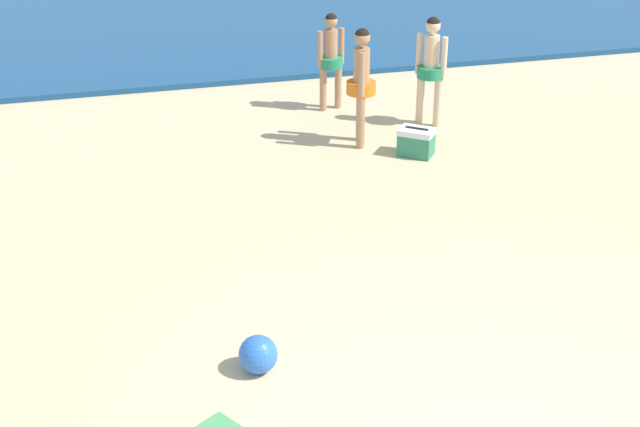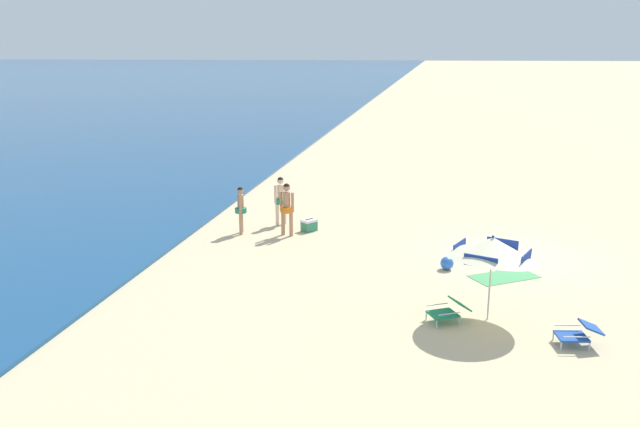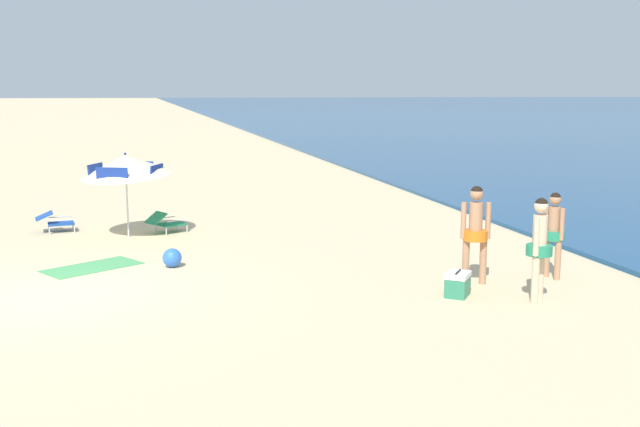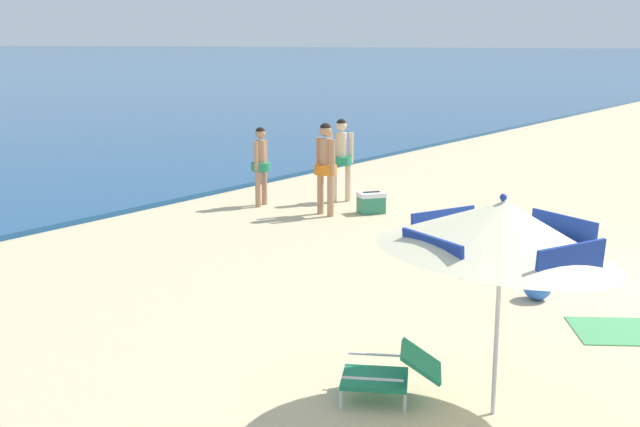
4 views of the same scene
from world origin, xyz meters
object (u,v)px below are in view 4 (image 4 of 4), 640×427
at_px(beach_umbrella_striped_main, 502,228).
at_px(person_wading_in, 261,161).
at_px(person_standing_beside, 325,162).
at_px(beach_ball, 538,286).
at_px(person_standing_near_shore, 341,154).
at_px(cooler_box, 371,203).
at_px(lounge_chair_beside_umbrella, 391,373).

distance_m(beach_umbrella_striped_main, person_wading_in, 9.57).
xyz_separation_m(beach_umbrella_striped_main, person_standing_beside, (5.84, 6.01, -0.68)).
distance_m(beach_umbrella_striped_main, beach_ball, 3.73).
distance_m(person_standing_near_shore, cooler_box, 1.49).
distance_m(lounge_chair_beside_umbrella, person_wading_in, 9.08).
relative_size(person_standing_near_shore, person_wading_in, 1.08).
xyz_separation_m(person_standing_near_shore, cooler_box, (-0.60, -1.12, -0.78)).
bearing_deg(person_standing_beside, beach_ball, -116.23).
distance_m(person_standing_beside, person_wading_in, 1.56).
xyz_separation_m(lounge_chair_beside_umbrella, beach_ball, (3.60, -0.01, -0.08)).
height_order(person_standing_beside, beach_ball, person_standing_beside).
xyz_separation_m(cooler_box, beach_ball, (-3.20, -4.54, -0.02)).
bearing_deg(lounge_chair_beside_umbrella, person_wading_in, 47.66).
bearing_deg(person_standing_beside, lounge_chair_beside_umbrella, -140.06).
bearing_deg(beach_ball, person_wading_in, 69.55).
height_order(person_standing_near_shore, beach_ball, person_standing_near_shore).
xyz_separation_m(lounge_chair_beside_umbrella, person_standing_near_shore, (7.40, 5.65, 0.72)).
bearing_deg(cooler_box, person_wading_in, 107.78).
bearing_deg(cooler_box, beach_umbrella_striped_main, -140.24).
bearing_deg(person_standing_beside, cooler_box, -42.68).
distance_m(lounge_chair_beside_umbrella, person_standing_near_shore, 9.34).
distance_m(person_standing_beside, beach_ball, 5.80).
xyz_separation_m(beach_umbrella_striped_main, person_wading_in, (5.80, 7.57, -0.77)).
bearing_deg(beach_umbrella_striped_main, cooler_box, 39.76).
xyz_separation_m(beach_umbrella_striped_main, lounge_chair_beside_umbrella, (-0.30, 0.88, -1.42)).
relative_size(person_wading_in, cooler_box, 2.61).
xyz_separation_m(beach_umbrella_striped_main, cooler_box, (6.50, 5.41, -1.49)).
height_order(lounge_chair_beside_umbrella, person_wading_in, person_wading_in).
relative_size(lounge_chair_beside_umbrella, person_wading_in, 0.65).
bearing_deg(beach_ball, cooler_box, 54.85).
xyz_separation_m(person_standing_near_shore, person_standing_beside, (-1.26, -0.51, 0.03)).
relative_size(person_standing_beside, person_wading_in, 1.11).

